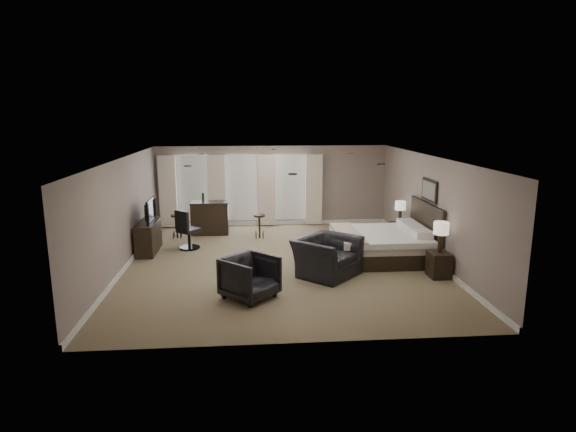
{
  "coord_description": "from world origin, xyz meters",
  "views": [
    {
      "loc": [
        -0.78,
        -11.36,
        3.62
      ],
      "look_at": [
        0.2,
        0.4,
        1.1
      ],
      "focal_mm": 30.0,
      "sensor_mm": 36.0,
      "label": 1
    }
  ],
  "objects": [
    {
      "name": "tv",
      "position": [
        -3.45,
        1.27,
        0.89
      ],
      "size": [
        0.61,
        1.07,
        0.14
      ],
      "primitive_type": "imported",
      "rotation": [
        0.0,
        0.0,
        1.57
      ],
      "color": "black",
      "rests_on": "dresser"
    },
    {
      "name": "dresser",
      "position": [
        -3.45,
        1.27,
        0.41
      ],
      "size": [
        0.46,
        1.41,
        0.82
      ],
      "primitive_type": "cube",
      "color": "black",
      "rests_on": "ground"
    },
    {
      "name": "bar_stool_right",
      "position": [
        -0.47,
        2.49,
        0.35
      ],
      "size": [
        0.44,
        0.44,
        0.71
      ],
      "primitive_type": "cube",
      "rotation": [
        0.0,
        0.0,
        -0.41
      ],
      "color": "black",
      "rests_on": "ground"
    },
    {
      "name": "bar_counter",
      "position": [
        -1.97,
        3.11,
        0.51
      ],
      "size": [
        1.16,
        0.6,
        1.01
      ],
      "primitive_type": "cube",
      "color": "black",
      "rests_on": "ground"
    },
    {
      "name": "armchair_near",
      "position": [
        0.97,
        -0.99,
        0.59
      ],
      "size": [
        1.56,
        1.58,
        1.17
      ],
      "primitive_type": "imported",
      "rotation": [
        0.0,
        0.0,
        0.81
      ],
      "color": "black",
      "rests_on": "ground"
    },
    {
      "name": "armchair_far",
      "position": [
        -0.78,
        -2.24,
        0.47
      ],
      "size": [
        1.26,
        1.26,
        0.95
      ],
      "primitive_type": "imported",
      "rotation": [
        0.0,
        0.0,
        0.81
      ],
      "color": "black",
      "rests_on": "ground"
    },
    {
      "name": "bar_stool_left",
      "position": [
        -2.91,
        2.7,
        0.35
      ],
      "size": [
        0.38,
        0.38,
        0.71
      ],
      "primitive_type": "cube",
      "rotation": [
        0.0,
        0.0,
        -0.13
      ],
      "color": "black",
      "rests_on": "ground"
    },
    {
      "name": "bed",
      "position": [
        2.58,
        0.13,
        0.72
      ],
      "size": [
        2.26,
        2.16,
        1.44
      ],
      "primitive_type": "cube",
      "color": "silver",
      "rests_on": "ground"
    },
    {
      "name": "nightstand_near",
      "position": [
        3.47,
        -1.32,
        0.29
      ],
      "size": [
        0.43,
        0.53,
        0.57
      ],
      "primitive_type": "cube",
      "color": "black",
      "rests_on": "ground"
    },
    {
      "name": "wall_art",
      "position": [
        3.7,
        0.13,
        1.75
      ],
      "size": [
        0.04,
        0.96,
        0.56
      ],
      "primitive_type": "cube",
      "color": "slate",
      "rests_on": "room"
    },
    {
      "name": "window_bay",
      "position": [
        -1.0,
        4.11,
        1.2
      ],
      "size": [
        5.25,
        0.2,
        2.3
      ],
      "color": "silver",
      "rests_on": "room"
    },
    {
      "name": "desk_chair",
      "position": [
        -2.42,
        1.51,
        0.55
      ],
      "size": [
        0.78,
        0.78,
        1.09
      ],
      "primitive_type": "cube",
      "rotation": [
        0.0,
        0.0,
        2.42
      ],
      "color": "black",
      "rests_on": "ground"
    },
    {
      "name": "lamp_near",
      "position": [
        3.47,
        -1.32,
        0.92
      ],
      "size": [
        0.34,
        0.34,
        0.7
      ],
      "primitive_type": "cube",
      "color": "beige",
      "rests_on": "nightstand_near"
    },
    {
      "name": "nightstand_far",
      "position": [
        3.47,
        1.58,
        0.29
      ],
      "size": [
        0.44,
        0.54,
        0.59
      ],
      "primitive_type": "cube",
      "color": "black",
      "rests_on": "ground"
    },
    {
      "name": "lamp_far",
      "position": [
        3.47,
        1.58,
        0.9
      ],
      "size": [
        0.3,
        0.3,
        0.63
      ],
      "primitive_type": "cube",
      "color": "beige",
      "rests_on": "nightstand_far"
    },
    {
      "name": "room",
      "position": [
        0.0,
        0.0,
        1.3
      ],
      "size": [
        7.6,
        8.6,
        2.64
      ],
      "color": "#76684B",
      "rests_on": "ground"
    }
  ]
}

